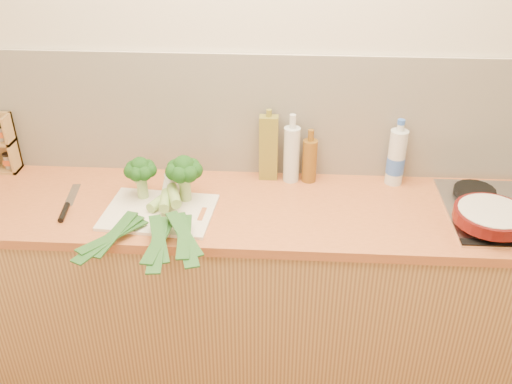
% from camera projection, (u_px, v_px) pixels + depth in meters
% --- Properties ---
extents(room_shell, '(3.50, 3.50, 3.50)m').
position_uv_depth(room_shell, '(269.00, 116.00, 2.44)').
color(room_shell, beige).
rests_on(room_shell, ground).
extents(counter, '(3.20, 0.62, 0.90)m').
position_uv_depth(counter, '(264.00, 290.00, 2.56)').
color(counter, tan).
rests_on(counter, ground).
extents(chopping_board, '(0.45, 0.35, 0.01)m').
position_uv_depth(chopping_board, '(159.00, 212.00, 2.27)').
color(chopping_board, silver).
rests_on(chopping_board, counter).
extents(broccoli_left, '(0.13, 0.13, 0.18)m').
position_uv_depth(broccoli_left, '(140.00, 170.00, 2.30)').
color(broccoli_left, '#95B76A').
rests_on(broccoli_left, chopping_board).
extents(broccoli_right, '(0.15, 0.15, 0.20)m').
position_uv_depth(broccoli_right, '(184.00, 170.00, 2.28)').
color(broccoli_right, '#95B76A').
rests_on(broccoli_right, chopping_board).
extents(leek_front, '(0.32, 0.59, 0.04)m').
position_uv_depth(leek_front, '(147.00, 210.00, 2.23)').
color(leek_front, white).
rests_on(leek_front, chopping_board).
extents(leek_mid, '(0.13, 0.63, 0.04)m').
position_uv_depth(leek_mid, '(163.00, 212.00, 2.18)').
color(leek_mid, white).
rests_on(leek_mid, chopping_board).
extents(leek_back, '(0.25, 0.64, 0.04)m').
position_uv_depth(leek_back, '(177.00, 206.00, 2.19)').
color(leek_back, white).
rests_on(leek_back, chopping_board).
extents(chefs_knife, '(0.07, 0.31, 0.02)m').
position_uv_depth(chefs_knife, '(66.00, 208.00, 2.29)').
color(chefs_knife, silver).
rests_on(chefs_knife, counter).
extents(skillet, '(0.41, 0.28, 0.05)m').
position_uv_depth(skillet, '(492.00, 216.00, 2.14)').
color(skillet, '#520F0D').
rests_on(skillet, gas_hob).
extents(oil_tin, '(0.08, 0.05, 0.32)m').
position_uv_depth(oil_tin, '(269.00, 147.00, 2.46)').
color(oil_tin, olive).
rests_on(oil_tin, counter).
extents(glass_bottle, '(0.07, 0.07, 0.31)m').
position_uv_depth(glass_bottle, '(292.00, 153.00, 2.45)').
color(glass_bottle, silver).
rests_on(glass_bottle, counter).
extents(amber_bottle, '(0.06, 0.06, 0.24)m').
position_uv_depth(amber_bottle, '(310.00, 160.00, 2.46)').
color(amber_bottle, brown).
rests_on(amber_bottle, counter).
extents(water_bottle, '(0.08, 0.08, 0.28)m').
position_uv_depth(water_bottle, '(396.00, 159.00, 2.43)').
color(water_bottle, silver).
rests_on(water_bottle, counter).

